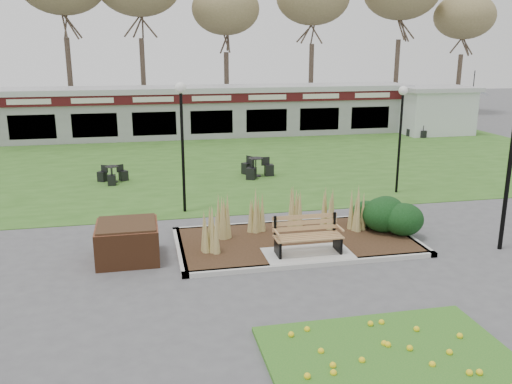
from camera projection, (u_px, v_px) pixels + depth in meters
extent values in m
plane|color=#515154|center=(310.00, 260.00, 13.44)|extent=(100.00, 100.00, 0.00)
cube|color=#315D1D|center=(231.00, 162.00, 24.78)|extent=(34.00, 16.00, 0.02)
cube|color=#286F1F|center=(392.00, 360.00, 9.09)|extent=(4.20, 3.00, 0.08)
cube|color=#2F2112|center=(296.00, 241.00, 14.56)|extent=(6.22, 3.22, 0.12)
cube|color=#B7B7B2|center=(315.00, 264.00, 13.04)|extent=(6.40, 0.18, 0.12)
cube|color=#B7B7B2|center=(281.00, 223.00, 16.08)|extent=(6.40, 0.18, 0.12)
cube|color=#B7B7B2|center=(180.00, 250.00, 13.94)|extent=(0.18, 3.40, 0.12)
cube|color=#B7B7B2|center=(403.00, 233.00, 15.19)|extent=(0.18, 3.40, 0.12)
cube|color=#B7B7B2|center=(308.00, 255.00, 13.57)|extent=(2.20, 1.20, 0.13)
cone|color=tan|center=(224.00, 219.00, 14.39)|extent=(0.36, 0.36, 1.15)
cone|color=tan|center=(257.00, 212.00, 14.97)|extent=(0.36, 0.36, 1.15)
cone|color=tan|center=(294.00, 208.00, 15.38)|extent=(0.36, 0.36, 1.15)
cone|color=tan|center=(326.00, 208.00, 15.37)|extent=(0.36, 0.36, 1.15)
cone|color=tan|center=(358.00, 210.00, 15.16)|extent=(0.36, 0.36, 1.15)
cone|color=tan|center=(209.00, 230.00, 13.54)|extent=(0.36, 0.36, 1.15)
ellipsoid|color=black|center=(384.00, 215.00, 15.13)|extent=(1.21, 1.10, 0.99)
ellipsoid|color=black|center=(404.00, 219.00, 14.85)|extent=(1.10, 1.00, 0.90)
ellipsoid|color=black|center=(386.00, 211.00, 15.68)|extent=(1.06, 0.96, 0.86)
ellipsoid|color=black|center=(367.00, 214.00, 15.58)|extent=(0.92, 0.84, 0.76)
cube|color=#AE764E|center=(308.00, 237.00, 13.44)|extent=(1.70, 0.57, 0.04)
cube|color=#AE764E|center=(305.00, 222.00, 13.66)|extent=(1.70, 0.13, 0.44)
cube|color=black|center=(278.00, 248.00, 13.34)|extent=(0.06, 0.55, 0.42)
cube|color=black|center=(338.00, 243.00, 13.65)|extent=(0.06, 0.55, 0.42)
cube|color=black|center=(275.00, 226.00, 13.50)|extent=(0.06, 0.06, 0.50)
cube|color=black|center=(334.00, 222.00, 13.81)|extent=(0.06, 0.06, 0.50)
cube|color=#AE764E|center=(277.00, 233.00, 13.21)|extent=(0.05, 0.50, 0.04)
cube|color=#AE764E|center=(340.00, 228.00, 13.54)|extent=(0.05, 0.50, 0.04)
cube|color=brown|center=(128.00, 242.00, 13.39)|extent=(1.50, 1.50, 0.90)
cube|color=#2F2112|center=(126.00, 224.00, 13.27)|extent=(1.40, 1.40, 0.06)
cube|color=gray|center=(208.00, 114.00, 32.00)|extent=(24.00, 3.00, 2.60)
cube|color=#470F12|center=(211.00, 98.00, 30.26)|extent=(24.00, 0.18, 0.55)
cube|color=silver|center=(208.00, 89.00, 31.62)|extent=(24.60, 3.40, 0.30)
cube|color=silver|center=(212.00, 98.00, 30.16)|extent=(22.00, 0.02, 0.28)
cube|color=black|center=(212.00, 122.00, 30.71)|extent=(22.00, 0.10, 1.30)
cube|color=silver|center=(434.00, 112.00, 32.82)|extent=(4.00, 3.00, 2.60)
cube|color=silver|center=(436.00, 89.00, 32.45)|extent=(4.40, 3.40, 0.25)
cylinder|color=#47382B|center=(64.00, 85.00, 37.42)|extent=(0.36, 0.36, 5.17)
cylinder|color=#47382B|center=(152.00, 84.00, 38.62)|extent=(0.36, 0.36, 5.17)
cylinder|color=#47382B|center=(235.00, 82.00, 39.83)|extent=(0.36, 0.36, 5.17)
cylinder|color=#47382B|center=(313.00, 81.00, 41.03)|extent=(0.36, 0.36, 5.17)
ellipsoid|color=olive|center=(315.00, 0.00, 39.52)|extent=(5.24, 5.24, 3.93)
cylinder|color=#47382B|center=(386.00, 80.00, 42.23)|extent=(0.36, 0.36, 5.17)
ellipsoid|color=olive|center=(391.00, 2.00, 40.72)|extent=(5.24, 5.24, 3.93)
cylinder|color=#47382B|center=(456.00, 79.00, 43.43)|extent=(0.36, 0.36, 5.17)
ellipsoid|color=olive|center=(463.00, 3.00, 41.93)|extent=(5.24, 5.24, 3.93)
cylinder|color=black|center=(510.00, 165.00, 13.62)|extent=(0.11, 0.11, 4.48)
cylinder|color=black|center=(183.00, 154.00, 16.89)|extent=(0.09, 0.09, 3.77)
sphere|color=white|center=(181.00, 88.00, 16.36)|extent=(0.34, 0.34, 0.34)
cylinder|color=black|center=(399.00, 145.00, 19.21)|extent=(0.09, 0.09, 3.52)
sphere|color=white|center=(403.00, 91.00, 18.72)|extent=(0.32, 0.32, 0.32)
cylinder|color=black|center=(113.00, 182.00, 21.09)|extent=(0.37, 0.37, 0.03)
cylinder|color=black|center=(112.00, 174.00, 21.01)|extent=(0.04, 0.04, 0.61)
cylinder|color=black|center=(112.00, 166.00, 20.93)|extent=(0.51, 0.51, 0.02)
cube|color=black|center=(124.00, 176.00, 21.34)|extent=(0.39, 0.39, 0.39)
cube|color=black|center=(102.00, 176.00, 21.19)|extent=(0.40, 0.40, 0.39)
cube|color=black|center=(112.00, 180.00, 20.60)|extent=(0.30, 0.30, 0.39)
cylinder|color=black|center=(256.00, 176.00, 22.08)|extent=(0.44, 0.44, 0.03)
cylinder|color=black|center=(256.00, 167.00, 21.99)|extent=(0.05, 0.05, 0.73)
cylinder|color=black|center=(256.00, 158.00, 21.89)|extent=(0.60, 0.60, 0.03)
cube|color=black|center=(269.00, 170.00, 22.13)|extent=(0.35, 0.35, 0.46)
cube|color=black|center=(247.00, 168.00, 22.43)|extent=(0.47, 0.47, 0.46)
cube|color=black|center=(251.00, 174.00, 21.52)|extent=(0.47, 0.47, 0.46)
cylinder|color=black|center=(418.00, 136.00, 31.90)|extent=(0.40, 0.40, 0.03)
cylinder|color=black|center=(418.00, 131.00, 31.82)|extent=(0.05, 0.05, 0.65)
cylinder|color=black|center=(419.00, 125.00, 31.73)|extent=(0.55, 0.55, 0.02)
cube|color=black|center=(422.00, 132.00, 32.21)|extent=(0.43, 0.43, 0.42)
cube|color=black|center=(409.00, 133.00, 31.95)|extent=(0.41, 0.41, 0.42)
cube|color=black|center=(423.00, 134.00, 31.39)|extent=(0.34, 0.34, 0.42)
cylinder|color=black|center=(471.00, 114.00, 33.37)|extent=(0.06, 0.06, 2.20)
imported|color=#2E64A4|center=(471.00, 105.00, 33.22)|extent=(2.17, 2.20, 1.92)
imported|color=black|center=(10.00, 118.00, 34.10)|extent=(5.01, 2.59, 1.57)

